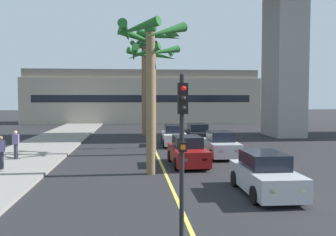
# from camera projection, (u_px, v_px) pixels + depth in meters

# --- Properties ---
(lane_stripe_center) EXTENTS (0.14, 56.00, 0.01)m
(lane_stripe_center) POSITION_uv_depth(u_px,v_px,m) (154.00, 148.00, 26.05)
(lane_stripe_center) COLOR #DBCC4C
(lane_stripe_center) RESTS_ON ground
(pier_building_backdrop) EXTENTS (33.58, 8.04, 7.62)m
(pier_building_backdrop) POSITION_uv_depth(u_px,v_px,m) (143.00, 97.00, 54.16)
(pier_building_backdrop) COLOR #BCB29E
(pier_building_backdrop) RESTS_ON ground
(car_queue_front) EXTENTS (1.87, 4.12, 1.56)m
(car_queue_front) POSITION_uv_depth(u_px,v_px,m) (198.00, 134.00, 28.98)
(car_queue_front) COLOR black
(car_queue_front) RESTS_ON ground
(car_queue_second) EXTENTS (1.90, 4.13, 1.56)m
(car_queue_second) POSITION_uv_depth(u_px,v_px,m) (188.00, 152.00, 19.50)
(car_queue_second) COLOR maroon
(car_queue_second) RESTS_ON ground
(car_queue_third) EXTENTS (1.88, 4.12, 1.56)m
(car_queue_third) POSITION_uv_depth(u_px,v_px,m) (265.00, 175.00, 13.63)
(car_queue_third) COLOR #B7BABF
(car_queue_third) RESTS_ON ground
(car_queue_fourth) EXTENTS (1.94, 4.16, 1.56)m
(car_queue_fourth) POSITION_uv_depth(u_px,v_px,m) (174.00, 136.00, 27.60)
(car_queue_fourth) COLOR white
(car_queue_fourth) RESTS_ON ground
(car_queue_fifth) EXTENTS (1.89, 4.13, 1.56)m
(car_queue_fifth) POSITION_uv_depth(u_px,v_px,m) (221.00, 145.00, 22.30)
(car_queue_fifth) COLOR #B7BABF
(car_queue_fifth) RESTS_ON ground
(traffic_light_median_near) EXTENTS (0.24, 0.37, 4.20)m
(traffic_light_median_near) POSITION_uv_depth(u_px,v_px,m) (182.00, 134.00, 9.04)
(traffic_light_median_near) COLOR black
(traffic_light_median_near) RESTS_ON ground
(traffic_light_median_far) EXTENTS (0.24, 0.37, 4.20)m
(traffic_light_median_far) POSITION_uv_depth(u_px,v_px,m) (152.00, 111.00, 26.18)
(traffic_light_median_far) COLOR black
(traffic_light_median_far) RESTS_ON ground
(palm_tree_near_median) EXTENTS (3.44, 3.52, 7.19)m
(palm_tree_near_median) POSITION_uv_depth(u_px,v_px,m) (150.00, 54.00, 16.97)
(palm_tree_near_median) COLOR brown
(palm_tree_near_median) RESTS_ON ground
(palm_tree_mid_median) EXTENTS (2.67, 2.74, 9.14)m
(palm_tree_mid_median) POSITION_uv_depth(u_px,v_px,m) (144.00, 65.00, 34.50)
(palm_tree_mid_median) COLOR brown
(palm_tree_mid_median) RESTS_ON ground
(palm_tree_far_median) EXTENTS (3.43, 3.57, 6.97)m
(palm_tree_far_median) POSITION_uv_depth(u_px,v_px,m) (153.00, 67.00, 22.86)
(palm_tree_far_median) COLOR brown
(palm_tree_far_median) RESTS_ON ground
(pedestrian_near_crosswalk) EXTENTS (0.34, 0.22, 1.62)m
(pedestrian_near_crosswalk) POSITION_uv_depth(u_px,v_px,m) (16.00, 144.00, 20.53)
(pedestrian_near_crosswalk) COLOR #2D2D38
(pedestrian_near_crosswalk) RESTS_ON sidewalk_left
(pedestrian_mid_block) EXTENTS (0.34, 0.22, 1.62)m
(pedestrian_mid_block) POSITION_uv_depth(u_px,v_px,m) (1.00, 152.00, 17.61)
(pedestrian_mid_block) COLOR #2D2D38
(pedestrian_mid_block) RESTS_ON sidewalk_left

